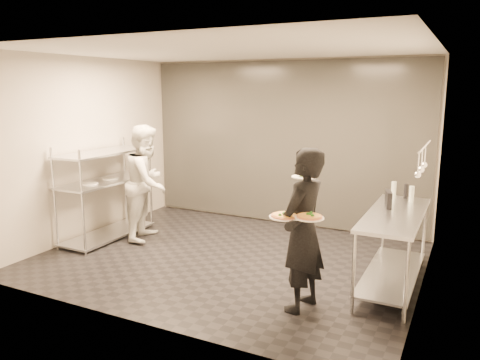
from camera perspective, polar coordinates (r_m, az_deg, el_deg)
The scene contains 13 objects.
room_shell at distance 7.28m, azimuth 2.83°, elevation 3.86°, with size 5.00×4.00×2.80m.
pass_rack at distance 7.58m, azimuth -16.03°, elevation -1.12°, with size 0.60×1.60×1.50m.
prep_counter at distance 5.74m, azimuth 18.24°, elevation -6.63°, with size 0.60×1.80×0.92m.
utensil_rail at distance 5.51m, azimuth 21.36°, elevation 2.29°, with size 0.07×1.20×0.31m.
waiter at distance 4.93m, azimuth 7.66°, elevation -6.11°, with size 0.63×0.42×1.74m, color black.
chef at distance 7.37m, azimuth -11.25°, elevation -0.28°, with size 0.86×0.67×1.78m, color white.
pizza_plate_near at distance 4.77m, azimuth 5.53°, elevation -4.38°, with size 0.33×0.33×0.05m.
pizza_plate_far at distance 4.61m, azimuth 8.47°, elevation -4.46°, with size 0.29×0.29×0.05m.
salad_plate at distance 5.13m, azimuth 7.82°, elevation 0.59°, with size 0.27×0.27×0.07m.
pos_monitor at distance 5.87m, azimuth 17.64°, elevation -2.22°, with size 0.05×0.27×0.20m, color black.
bottle_green at distance 6.29m, azimuth 18.23°, elevation -1.22°, with size 0.06×0.06×0.23m, color #98A597.
bottle_clear at distance 6.22m, azimuth 20.19°, elevation -1.62°, with size 0.06×0.06×0.20m, color #98A597.
bottle_dark at distance 6.41m, azimuth 19.57°, elevation -1.28°, with size 0.05×0.05×0.19m, color black.
Camera 1 is at (2.90, -5.43, 2.32)m, focal length 35.00 mm.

